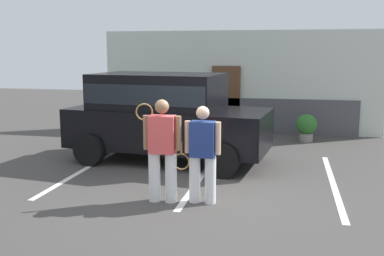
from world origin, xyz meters
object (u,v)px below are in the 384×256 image
object	(u,v)px
tennis_player_man	(162,149)
potted_plant_by_porch	(306,126)
parked_suv	(164,113)
tennis_player_woman	(202,153)

from	to	relation	value
tennis_player_man	potted_plant_by_porch	world-z (taller)	tennis_player_man
tennis_player_man	potted_plant_by_porch	xyz separation A→B (m)	(2.59, 5.85, -0.49)
parked_suv	tennis_player_man	bearing A→B (deg)	-68.36
potted_plant_by_porch	tennis_player_man	bearing A→B (deg)	-113.91
potted_plant_by_porch	tennis_player_woman	bearing A→B (deg)	-108.41
tennis_player_man	tennis_player_woman	xyz separation A→B (m)	(0.68, 0.09, -0.06)
tennis_player_woman	tennis_player_man	bearing A→B (deg)	8.68
tennis_player_man	potted_plant_by_porch	bearing A→B (deg)	-116.92
parked_suv	potted_plant_by_porch	xyz separation A→B (m)	(3.35, 3.05, -0.71)
parked_suv	tennis_player_woman	xyz separation A→B (m)	(1.43, -2.71, -0.28)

